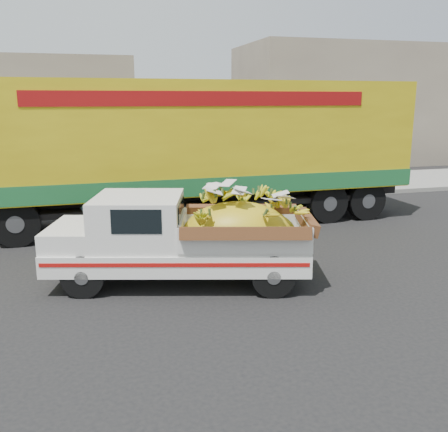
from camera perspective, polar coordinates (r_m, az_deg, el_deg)
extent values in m
plane|color=black|center=(9.21, -8.21, -8.20)|extent=(100.00, 100.00, 0.00)
cube|color=gray|center=(15.96, -11.46, 1.17)|extent=(60.00, 0.25, 0.15)
cube|color=gray|center=(18.02, -11.95, 2.50)|extent=(60.00, 4.00, 0.14)
cube|color=gray|center=(28.80, 16.40, 12.06)|extent=(14.00, 6.00, 6.00)
cylinder|color=black|center=(8.96, -15.81, -6.63)|extent=(0.79, 0.41, 0.75)
cylinder|color=black|center=(10.29, -13.70, -3.91)|extent=(0.79, 0.41, 0.75)
cylinder|color=black|center=(8.68, 5.67, -6.82)|extent=(0.79, 0.41, 0.75)
cylinder|color=black|center=(10.05, 4.84, -3.98)|extent=(0.79, 0.41, 0.75)
cube|color=silver|center=(9.30, -5.20, -4.30)|extent=(4.95, 2.84, 0.39)
cube|color=#A50F0C|center=(8.48, -5.69, -5.61)|extent=(4.42, 1.20, 0.07)
cube|color=silver|center=(9.80, -18.71, -4.69)|extent=(0.53, 1.62, 0.14)
cube|color=silver|center=(9.55, -16.75, -2.02)|extent=(1.23, 1.75, 0.36)
cube|color=silver|center=(9.22, -9.74, -0.46)|extent=(1.91, 1.97, 0.89)
cube|color=black|center=(8.38, -10.01, -0.67)|extent=(0.82, 0.23, 0.42)
cube|color=silver|center=(9.15, 2.20, -1.63)|extent=(2.64, 2.22, 0.51)
ellipsoid|color=gold|center=(9.17, 1.58, -2.27)|extent=(2.35, 1.84, 1.27)
cylinder|color=black|center=(14.64, 15.89, 1.74)|extent=(1.11, 0.35, 1.10)
cylinder|color=black|center=(16.32, 12.15, 3.10)|extent=(1.11, 0.35, 1.10)
cylinder|color=black|center=(14.03, 11.74, 1.49)|extent=(1.11, 0.35, 1.10)
cylinder|color=black|center=(15.79, 8.32, 2.92)|extent=(1.11, 0.35, 1.10)
cylinder|color=black|center=(12.47, -22.69, -0.75)|extent=(1.11, 0.35, 1.10)
cylinder|color=black|center=(14.42, -21.93, 1.11)|extent=(1.11, 0.35, 1.10)
cube|color=black|center=(13.67, -3.29, 2.42)|extent=(12.02, 1.27, 0.36)
cube|color=gold|center=(13.47, -3.38, 9.12)|extent=(11.81, 2.77, 2.84)
cube|color=#1B602E|center=(13.60, -3.32, 4.20)|extent=(11.87, 2.79, 0.45)
cube|color=maroon|center=(12.21, -2.04, 13.27)|extent=(8.40, 0.21, 0.35)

